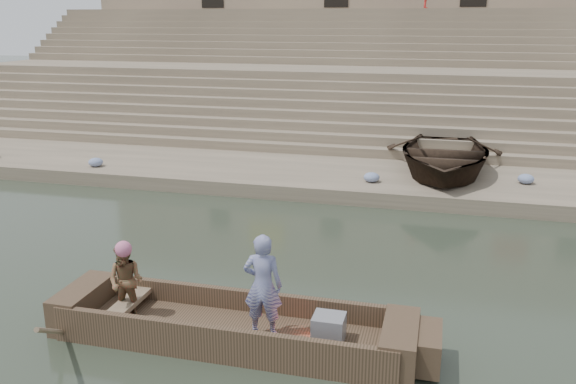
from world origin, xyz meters
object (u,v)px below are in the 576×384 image
at_px(rowing_man, 126,281).
at_px(television, 328,328).
at_px(main_rowboat, 231,334).
at_px(beached_rowboat, 443,154).
at_px(standing_man, 263,285).

height_order(rowing_man, television, rowing_man).
height_order(main_rowboat, beached_rowboat, beached_rowboat).
bearing_deg(beached_rowboat, main_rowboat, -106.88).
height_order(standing_man, rowing_man, standing_man).
bearing_deg(television, rowing_man, -179.02).
bearing_deg(main_rowboat, rowing_man, -178.15).
xyz_separation_m(standing_man, television, (0.97, 0.06, -0.59)).
distance_m(main_rowboat, standing_man, 1.06).
bearing_deg(rowing_man, main_rowboat, 0.59).
distance_m(main_rowboat, television, 1.54).
bearing_deg(rowing_man, beached_rowboat, 63.41).
xyz_separation_m(standing_man, beached_rowboat, (2.48, 9.98, -0.06)).
relative_size(standing_man, television, 3.46).
height_order(main_rowboat, television, television).
height_order(rowing_man, beached_rowboat, beached_rowboat).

